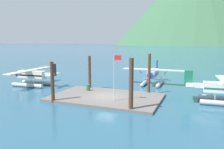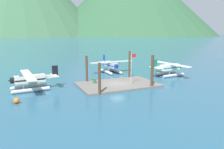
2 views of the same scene
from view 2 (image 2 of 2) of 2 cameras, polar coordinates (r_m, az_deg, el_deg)
ground_plane at (r=39.24m, az=1.52°, el=-2.85°), size 1200.00×1200.00×0.00m
dock_platform at (r=39.20m, az=1.52°, el=-2.64°), size 14.07×8.87×0.30m
piling_near_left at (r=32.87m, az=-3.34°, el=-1.18°), size 0.43×0.43×4.99m
piling_near_right at (r=37.52m, az=10.58°, el=0.76°), size 0.48×0.48×5.70m
piling_far_left at (r=40.82m, az=-6.71°, el=1.35°), size 0.42×0.42×5.18m
piling_far_right at (r=44.51m, az=4.62°, el=2.55°), size 0.39×0.39×5.70m
flagpole at (r=37.87m, az=5.30°, el=2.51°), size 0.95×0.10×5.64m
fuel_drum at (r=39.53m, az=-4.62°, el=-1.67°), size 0.62×0.62×0.88m
mooring_buoy at (r=32.10m, az=-23.95°, el=-6.35°), size 0.78×0.78×0.78m
seaplane_silver_bow_right at (r=50.78m, az=-0.24°, el=2.22°), size 10.43×7.98×3.84m
seaplane_cream_port_fwd at (r=38.05m, az=-20.88°, el=-1.61°), size 7.97×10.47×3.84m
seaplane_white_stbd_fwd at (r=48.93m, az=15.04°, el=1.49°), size 7.97×10.48×3.84m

